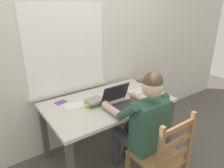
# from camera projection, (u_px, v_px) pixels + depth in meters

# --- Properties ---
(ground_plane) EXTENTS (8.00, 8.00, 0.00)m
(ground_plane) POSITION_uv_depth(u_px,v_px,m) (108.00, 153.00, 2.58)
(ground_plane) COLOR #56514C
(back_wall) EXTENTS (6.00, 0.08, 2.60)m
(back_wall) POSITION_uv_depth(u_px,v_px,m) (85.00, 45.00, 2.48)
(back_wall) COLOR silver
(back_wall) RESTS_ON ground
(desk) EXTENTS (1.41, 0.83, 0.74)m
(desk) POSITION_uv_depth(u_px,v_px,m) (108.00, 108.00, 2.35)
(desk) COLOR beige
(desk) RESTS_ON ground
(seated_person) EXTENTS (0.50, 0.60, 1.23)m
(seated_person) POSITION_uv_depth(u_px,v_px,m) (142.00, 123.00, 2.00)
(seated_person) COLOR #2D5642
(seated_person) RESTS_ON ground
(wooden_chair) EXTENTS (0.42, 0.42, 0.93)m
(wooden_chair) POSITION_uv_depth(u_px,v_px,m) (161.00, 157.00, 1.86)
(wooden_chair) COLOR olive
(wooden_chair) RESTS_ON ground
(laptop) EXTENTS (0.33, 0.31, 0.22)m
(laptop) POSITION_uv_depth(u_px,v_px,m) (120.00, 102.00, 2.17)
(laptop) COLOR #232328
(laptop) RESTS_ON desk
(computer_mouse) EXTENTS (0.06, 0.10, 0.03)m
(computer_mouse) POSITION_uv_depth(u_px,v_px,m) (143.00, 101.00, 2.28)
(computer_mouse) COLOR #232328
(computer_mouse) RESTS_ON desk
(coffee_mug_white) EXTENTS (0.13, 0.09, 0.09)m
(coffee_mug_white) POSITION_uv_depth(u_px,v_px,m) (153.00, 96.00, 2.33)
(coffee_mug_white) COLOR silver
(coffee_mug_white) RESTS_ON desk
(coffee_mug_dark) EXTENTS (0.11, 0.08, 0.09)m
(coffee_mug_dark) POSITION_uv_depth(u_px,v_px,m) (123.00, 92.00, 2.45)
(coffee_mug_dark) COLOR black
(coffee_mug_dark) RESTS_ON desk
(book_stack_main) EXTENTS (0.21, 0.16, 0.07)m
(book_stack_main) POSITION_uv_depth(u_px,v_px,m) (94.00, 102.00, 2.21)
(book_stack_main) COLOR #38844C
(book_stack_main) RESTS_ON desk
(paper_pile_near_laptop) EXTENTS (0.25, 0.19, 0.01)m
(paper_pile_near_laptop) POSITION_uv_depth(u_px,v_px,m) (75.00, 105.00, 2.20)
(paper_pile_near_laptop) COLOR white
(paper_pile_near_laptop) RESTS_ON desk
(paper_pile_back_corner) EXTENTS (0.23, 0.17, 0.02)m
(paper_pile_back_corner) POSITION_uv_depth(u_px,v_px,m) (136.00, 92.00, 2.54)
(paper_pile_back_corner) COLOR silver
(paper_pile_back_corner) RESTS_ON desk
(landscape_photo_print) EXTENTS (0.15, 0.12, 0.00)m
(landscape_photo_print) POSITION_uv_depth(u_px,v_px,m) (61.00, 102.00, 2.28)
(landscape_photo_print) COLOR #7A4293
(landscape_photo_print) RESTS_ON desk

